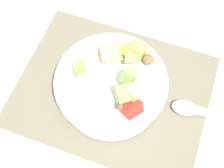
# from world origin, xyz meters

# --- Properties ---
(ground_plane) EXTENTS (2.40, 2.40, 0.00)m
(ground_plane) POSITION_xyz_m (0.00, 0.00, 0.00)
(ground_plane) COLOR silver
(placemat) EXTENTS (0.42, 0.33, 0.01)m
(placemat) POSITION_xyz_m (0.00, 0.00, 0.00)
(placemat) COLOR #756B56
(placemat) RESTS_ON ground_plane
(salad_bowl) EXTENTS (0.23, 0.23, 0.12)m
(salad_bowl) POSITION_xyz_m (0.00, -0.01, 0.05)
(salad_bowl) COLOR white
(salad_bowl) RESTS_ON placemat
(serving_spoon) EXTENTS (0.22, 0.05, 0.01)m
(serving_spoon) POSITION_xyz_m (0.21, 0.01, 0.01)
(serving_spoon) COLOR #B7B7BC
(serving_spoon) RESTS_ON placemat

